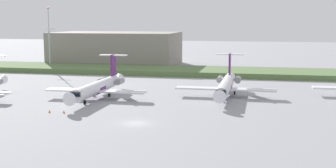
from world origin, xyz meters
TOP-DOWN VIEW (x-y plane):
  - ground_plane at (0.00, 30.00)m, footprint 500.00×500.00m
  - grass_berm at (0.00, 70.57)m, footprint 320.00×20.00m
  - regional_jet_third at (-15.17, 22.13)m, footprint 22.81×31.00m
  - regional_jet_fourth at (12.81, 30.86)m, footprint 22.81×31.00m
  - antenna_mast at (-53.06, 73.85)m, footprint 4.40×0.50m
  - distant_hangar at (-34.77, 93.13)m, footprint 47.12×26.79m
  - safety_cone_front_marker at (-18.59, 5.03)m, footprint 0.44×0.44m
  - safety_cone_mid_marker at (-15.71, 5.19)m, footprint 0.44×0.44m

SIDE VIEW (x-z plane):
  - ground_plane at x=0.00m, z-range 0.00..0.00m
  - safety_cone_front_marker at x=-18.59m, z-range 0.00..0.55m
  - safety_cone_mid_marker at x=-15.71m, z-range 0.00..0.55m
  - grass_berm at x=0.00m, z-range 0.00..1.64m
  - regional_jet_third at x=-15.17m, z-range -1.96..7.04m
  - regional_jet_fourth at x=12.81m, z-range -1.96..7.04m
  - distant_hangar at x=-34.77m, z-range 0.00..12.46m
  - antenna_mast at x=-53.06m, z-range -1.80..19.74m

